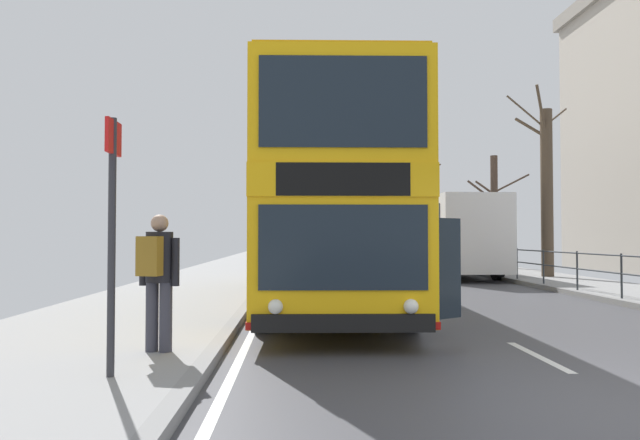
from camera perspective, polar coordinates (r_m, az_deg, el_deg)
ground at (r=5.87m, az=23.99°, el=-16.84°), size 15.80×140.00×0.20m
double_decker_bus_main at (r=13.26m, az=0.90°, el=1.18°), size 3.27×11.22×4.29m
background_bus_far_lane at (r=25.11m, az=11.98°, el=-1.39°), size 2.68×9.88×3.11m
pedestrian_railing_far_kerb at (r=15.54m, az=27.36°, el=-4.18°), size 0.05×21.90×1.06m
pedestrian_with_backpack at (r=7.66m, az=-15.55°, el=-4.85°), size 0.55×0.58×1.73m
bus_stop_sign_near at (r=6.47m, az=-19.64°, el=0.28°), size 0.08×0.44×2.70m
bare_tree_far_00 at (r=23.13m, az=21.25°, el=2.84°), size 2.75×1.99×6.94m
bare_tree_far_01 at (r=41.61m, az=9.61°, el=0.94°), size 3.19×2.87×6.67m
bare_tree_far_02 at (r=29.48m, az=16.65°, el=1.07°), size 2.88×1.97×5.40m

